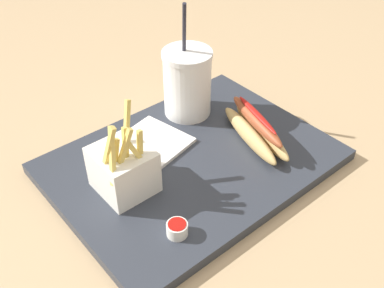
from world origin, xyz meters
name	(u,v)px	position (x,y,z in m)	size (l,w,h in m)	color
ground_plane	(192,170)	(0.00, 0.00, -0.01)	(2.40, 2.40, 0.02)	tan
food_tray	(192,162)	(0.00, 0.00, 0.01)	(0.47, 0.35, 0.02)	#2D333D
soda_cup	(187,83)	(-0.08, -0.11, 0.09)	(0.09, 0.09, 0.23)	white
fries_basket	(123,169)	(0.13, -0.01, 0.06)	(0.09, 0.09, 0.14)	white
hot_dog_1	(255,129)	(-0.12, 0.04, 0.04)	(0.10, 0.19, 0.06)	tan
ketchup_cup_1	(177,228)	(0.13, 0.12, 0.03)	(0.03, 0.03, 0.02)	white
napkin_stack	(152,142)	(0.03, -0.08, 0.02)	(0.11, 0.12, 0.01)	white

